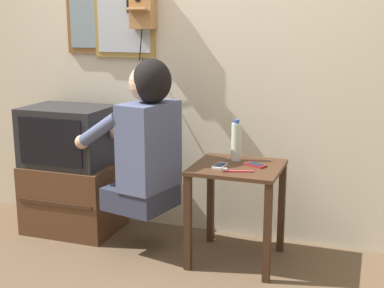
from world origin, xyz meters
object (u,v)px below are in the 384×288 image
at_px(person, 146,138).
at_px(wall_mirror, 124,8).
at_px(cell_phone_held, 220,166).
at_px(cell_phone_spare, 256,165).
at_px(television, 68,136).
at_px(framed_picture, 93,13).
at_px(toothbrush, 236,171).
at_px(water_bottle, 236,141).
at_px(wall_phone_antique, 143,2).

bearing_deg(person, wall_mirror, 50.34).
bearing_deg(cell_phone_held, cell_phone_spare, 25.64).
distance_m(television, cell_phone_spare, 1.30).
height_order(framed_picture, toothbrush, framed_picture).
height_order(television, framed_picture, framed_picture).
bearing_deg(cell_phone_held, framed_picture, 158.68).
height_order(cell_phone_held, toothbrush, toothbrush).
xyz_separation_m(person, cell_phone_spare, (0.65, 0.09, -0.13)).
bearing_deg(cell_phone_spare, television, 112.51).
distance_m(wall_mirror, cell_phone_held, 1.28).
height_order(water_bottle, toothbrush, water_bottle).
xyz_separation_m(television, toothbrush, (1.22, -0.24, -0.06)).
height_order(framed_picture, water_bottle, framed_picture).
height_order(television, toothbrush, television).
xyz_separation_m(framed_picture, cell_phone_spare, (1.23, -0.36, -0.86)).
bearing_deg(wall_mirror, wall_phone_antique, -15.14).
bearing_deg(framed_picture, cell_phone_held, -23.07).
bearing_deg(television, toothbrush, -11.05).
bearing_deg(wall_mirror, cell_phone_held, -28.69).
relative_size(framed_picture, water_bottle, 2.15).
xyz_separation_m(water_bottle, toothbrush, (0.06, -0.25, -0.11)).
height_order(wall_mirror, toothbrush, wall_mirror).
distance_m(wall_phone_antique, toothbrush, 1.30).
height_order(person, cell_phone_spare, person).
relative_size(wall_mirror, cell_phone_held, 5.15).
relative_size(wall_mirror, cell_phone_spare, 4.70).
bearing_deg(television, wall_mirror, 42.01).
bearing_deg(television, cell_phone_held, -8.34).
distance_m(wall_mirror, cell_phone_spare, 1.39).
height_order(person, wall_mirror, wall_mirror).
height_order(person, water_bottle, person).
bearing_deg(wall_mirror, water_bottle, -17.54).
xyz_separation_m(television, cell_phone_spare, (1.30, -0.08, -0.06)).
xyz_separation_m(cell_phone_spare, water_bottle, (-0.14, 0.08, 0.11)).
bearing_deg(framed_picture, wall_phone_antique, -6.55).
xyz_separation_m(framed_picture, toothbrush, (1.15, -0.52, -0.86)).
height_order(cell_phone_spare, toothbrush, toothbrush).
bearing_deg(water_bottle, wall_phone_antique, 161.94).
relative_size(wall_phone_antique, toothbrush, 4.44).
xyz_separation_m(person, framed_picture, (-0.58, 0.45, 0.73)).
bearing_deg(toothbrush, wall_mirror, 43.50).
bearing_deg(cell_phone_held, wall_mirror, 153.06).
height_order(television, water_bottle, television).
xyz_separation_m(framed_picture, wall_mirror, (0.24, -0.00, 0.04)).
relative_size(cell_phone_held, toothbrush, 0.75).
xyz_separation_m(wall_mirror, water_bottle, (0.85, -0.27, -0.79)).
relative_size(television, cell_phone_spare, 4.05).
xyz_separation_m(person, wall_phone_antique, (-0.19, 0.40, 0.80)).
relative_size(wall_phone_antique, cell_phone_spare, 5.43).
bearing_deg(cell_phone_spare, wall_phone_antique, 95.51).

